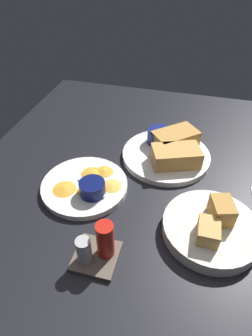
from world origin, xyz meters
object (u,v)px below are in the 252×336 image
object	(u,v)px
plate_chips_companion	(85,186)
bread_basket_rear	(211,227)
spoon_by_gravy_ramekin	(97,192)
sandwich_half_far	(175,139)
spoon_by_dark_ramekin	(159,153)
ramekin_dark_sauce	(160,136)
ramekin_light_gravy	(92,188)
sandwich_half_near	(176,156)
condiment_caddy	(98,248)
plate_sandwich_main	(166,155)

from	to	relation	value
plate_chips_companion	bread_basket_rear	world-z (taller)	bread_basket_rear
bread_basket_rear	spoon_by_gravy_ramekin	bearing A→B (deg)	-8.25
sandwich_half_far	spoon_by_dark_ramekin	bearing A→B (deg)	54.82
spoon_by_dark_ramekin	spoon_by_gravy_ramekin	bearing A→B (deg)	58.13
ramekin_dark_sauce	ramekin_light_gravy	xyz separation A→B (cm)	(12.31, 26.11, -0.40)
sandwich_half_near	bread_basket_rear	distance (cm)	23.54
sandwich_half_near	spoon_by_gravy_ramekin	world-z (taller)	sandwich_half_near
bread_basket_rear	condiment_caddy	xyz separation A→B (cm)	(22.05, 12.15, 1.39)
plate_chips_companion	condiment_caddy	world-z (taller)	condiment_caddy
sandwich_half_far	plate_chips_companion	distance (cm)	30.76
ramekin_dark_sauce	plate_chips_companion	world-z (taller)	ramekin_dark_sauce
plate_sandwich_main	plate_chips_companion	distance (cm)	26.08
plate_sandwich_main	plate_chips_companion	size ratio (longest dim) A/B	1.15
ramekin_dark_sauce	ramekin_light_gravy	distance (cm)	28.87
sandwich_half_far	bread_basket_rear	bearing A→B (deg)	112.20
ramekin_dark_sauce	spoon_by_gravy_ramekin	world-z (taller)	ramekin_dark_sauce
plate_sandwich_main	bread_basket_rear	xyz separation A→B (cm)	(-13.69, 24.71, 1.21)
plate_sandwich_main	ramekin_light_gravy	size ratio (longest dim) A/B	3.98
sandwich_half_near	spoon_by_dark_ramekin	distance (cm)	6.27
ramekin_light_gravy	sandwich_half_far	bearing A→B (deg)	-123.44
spoon_by_dark_ramekin	ramekin_light_gravy	size ratio (longest dim) A/B	1.54
plate_chips_companion	ramekin_light_gravy	distance (cm)	5.15
plate_sandwich_main	ramekin_dark_sauce	xyz separation A→B (cm)	(2.90, -5.00, 3.12)
plate_sandwich_main	ramekin_light_gravy	xyz separation A→B (cm)	(15.22, 21.11, 2.73)
plate_sandwich_main	ramekin_dark_sauce	size ratio (longest dim) A/B	3.37
spoon_by_dark_ramekin	plate_chips_companion	xyz separation A→B (cm)	(16.52, 17.51, -1.16)
spoon_by_gravy_ramekin	condiment_caddy	xyz separation A→B (cm)	(-6.02, 16.22, 1.44)
plate_sandwich_main	sandwich_half_near	xyz separation A→B (cm)	(-3.08, 3.79, 3.20)
plate_sandwich_main	plate_chips_companion	bearing A→B (deg)	44.60
plate_sandwich_main	condiment_caddy	size ratio (longest dim) A/B	2.71
sandwich_half_far	ramekin_light_gravy	size ratio (longest dim) A/B	2.29
condiment_caddy	sandwich_half_far	bearing A→B (deg)	-103.70
plate_sandwich_main	bread_basket_rear	bearing A→B (deg)	118.98
plate_sandwich_main	condiment_caddy	bearing A→B (deg)	77.22
ramekin_dark_sauce	bread_basket_rear	xyz separation A→B (cm)	(-16.59, 29.71, -1.91)
sandwich_half_near	ramekin_light_gravy	world-z (taller)	sandwich_half_near
plate_chips_companion	spoon_by_gravy_ramekin	size ratio (longest dim) A/B	2.39
sandwich_half_far	spoon_by_gravy_ramekin	bearing A→B (deg)	57.40
spoon_by_dark_ramekin	spoon_by_gravy_ramekin	world-z (taller)	same
sandwich_half_near	spoon_by_dark_ramekin	world-z (taller)	sandwich_half_near
ramekin_dark_sauce	plate_sandwich_main	bearing A→B (deg)	120.15
sandwich_half_near	condiment_caddy	world-z (taller)	condiment_caddy
sandwich_half_near	ramekin_dark_sauce	size ratio (longest dim) A/B	1.95
sandwich_half_near	spoon_by_dark_ramekin	bearing A→B (deg)	-30.17
condiment_caddy	spoon_by_dark_ramekin	bearing A→B (deg)	-99.93
ramekin_light_gravy	ramekin_dark_sauce	bearing A→B (deg)	-115.24
sandwich_half_far	plate_chips_companion	xyz separation A→B (cm)	(20.31, 22.88, -3.20)
plate_sandwich_main	condiment_caddy	distance (cm)	37.88
ramekin_light_gravy	bread_basket_rear	xyz separation A→B (cm)	(-28.90, 3.60, -1.51)
plate_sandwich_main	sandwich_half_far	world-z (taller)	sandwich_half_far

